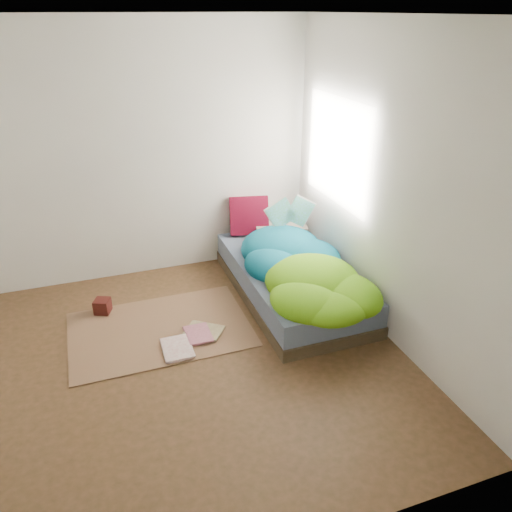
{
  "coord_description": "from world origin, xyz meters",
  "views": [
    {
      "loc": [
        -0.6,
        -3.3,
        2.63
      ],
      "look_at": [
        0.85,
        0.75,
        0.49
      ],
      "focal_mm": 35.0,
      "sensor_mm": 36.0,
      "label": 1
    }
  ],
  "objects_px": {
    "bed": "(291,280)",
    "floor_book_b": "(186,337)",
    "wooden_box": "(103,306)",
    "pillow_magenta": "(249,215)",
    "open_book": "(291,204)",
    "floor_book_a": "(163,351)"
  },
  "relations": [
    {
      "from": "floor_book_b",
      "to": "wooden_box",
      "type": "bearing_deg",
      "value": 133.95
    },
    {
      "from": "bed",
      "to": "open_book",
      "type": "distance_m",
      "value": 0.8
    },
    {
      "from": "bed",
      "to": "floor_book_b",
      "type": "bearing_deg",
      "value": -161.55
    },
    {
      "from": "bed",
      "to": "pillow_magenta",
      "type": "bearing_deg",
      "value": 98.76
    },
    {
      "from": "wooden_box",
      "to": "floor_book_b",
      "type": "distance_m",
      "value": 0.95
    },
    {
      "from": "open_book",
      "to": "wooden_box",
      "type": "height_order",
      "value": "open_book"
    },
    {
      "from": "open_book",
      "to": "floor_book_a",
      "type": "distance_m",
      "value": 2.01
    },
    {
      "from": "pillow_magenta",
      "to": "open_book",
      "type": "relative_size",
      "value": 0.95
    },
    {
      "from": "open_book",
      "to": "wooden_box",
      "type": "bearing_deg",
      "value": -174.61
    },
    {
      "from": "pillow_magenta",
      "to": "floor_book_a",
      "type": "distance_m",
      "value": 1.98
    },
    {
      "from": "bed",
      "to": "pillow_magenta",
      "type": "distance_m",
      "value": 0.99
    },
    {
      "from": "wooden_box",
      "to": "pillow_magenta",
      "type": "bearing_deg",
      "value": 19.78
    },
    {
      "from": "open_book",
      "to": "floor_book_b",
      "type": "height_order",
      "value": "open_book"
    },
    {
      "from": "open_book",
      "to": "wooden_box",
      "type": "xyz_separation_m",
      "value": [
        -2.0,
        -0.15,
        -0.74
      ]
    },
    {
      "from": "wooden_box",
      "to": "open_book",
      "type": "bearing_deg",
      "value": 4.31
    },
    {
      "from": "wooden_box",
      "to": "floor_book_b",
      "type": "bearing_deg",
      "value": -46.17
    },
    {
      "from": "bed",
      "to": "floor_book_b",
      "type": "height_order",
      "value": "bed"
    },
    {
      "from": "wooden_box",
      "to": "bed",
      "type": "bearing_deg",
      "value": -9.02
    },
    {
      "from": "pillow_magenta",
      "to": "floor_book_b",
      "type": "height_order",
      "value": "pillow_magenta"
    },
    {
      "from": "wooden_box",
      "to": "floor_book_b",
      "type": "xyz_separation_m",
      "value": [
        0.66,
        -0.68,
        -0.05
      ]
    },
    {
      "from": "pillow_magenta",
      "to": "floor_book_b",
      "type": "distance_m",
      "value": 1.74
    },
    {
      "from": "open_book",
      "to": "floor_book_b",
      "type": "distance_m",
      "value": 1.77
    }
  ]
}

